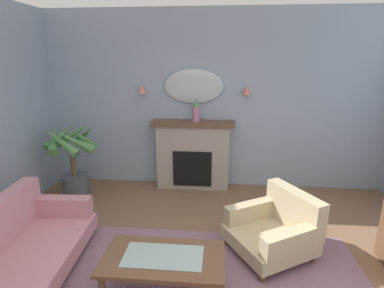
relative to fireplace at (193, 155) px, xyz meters
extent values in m
cube|color=#8C9EB2|center=(0.36, 0.22, 0.89)|extent=(6.63, 0.10, 2.92)
cube|color=gray|center=(0.00, 0.01, -0.02)|extent=(1.20, 0.28, 1.10)
cube|color=black|center=(0.00, -0.09, -0.19)|extent=(0.64, 0.12, 0.60)
cube|color=brown|center=(0.00, -0.01, 0.56)|extent=(1.36, 0.36, 0.06)
cylinder|color=#9E6084|center=(0.05, -0.03, 0.71)|extent=(0.12, 0.12, 0.23)
cone|color=#4C8447|center=(0.05, -0.03, 0.90)|extent=(0.10, 0.10, 0.16)
ellipsoid|color=#B2BCC6|center=(0.00, 0.14, 1.14)|extent=(0.96, 0.06, 0.56)
cone|color=#D17066|center=(-0.85, 0.09, 1.09)|extent=(0.14, 0.14, 0.14)
cone|color=#D17066|center=(0.85, 0.09, 1.09)|extent=(0.14, 0.14, 0.14)
cube|color=brown|center=(-0.05, -2.50, -0.15)|extent=(1.10, 0.60, 0.04)
cube|color=#8C9E99|center=(-0.05, -2.50, -0.13)|extent=(0.72, 0.36, 0.01)
cylinder|color=brown|center=(-0.54, -2.26, -0.37)|extent=(0.06, 0.06, 0.40)
cylinder|color=brown|center=(0.44, -2.26, -0.37)|extent=(0.06, 0.06, 0.40)
cube|color=#B77A84|center=(-1.45, -2.39, -0.38)|extent=(0.95, 1.75, 0.18)
cube|color=#B77A84|center=(-1.50, -1.61, -0.17)|extent=(0.76, 0.21, 0.24)
cylinder|color=brown|center=(-1.16, -1.60, -0.52)|extent=(0.07, 0.07, 0.10)
cylinder|color=brown|center=(-1.84, -1.64, -0.52)|extent=(0.07, 0.07, 0.10)
cube|color=tan|center=(1.02, -1.75, -0.39)|extent=(1.09, 1.09, 0.16)
cube|color=tan|center=(1.31, -1.58, -0.09)|extent=(0.54, 0.77, 0.45)
cube|color=tan|center=(0.85, -1.46, -0.20)|extent=(0.69, 0.48, 0.22)
cube|color=tan|center=(1.19, -2.04, -0.20)|extent=(0.69, 0.48, 0.22)
cylinder|color=brown|center=(0.55, -1.63, -0.52)|extent=(0.06, 0.06, 0.10)
cylinder|color=brown|center=(0.90, -2.21, -0.52)|extent=(0.06, 0.06, 0.10)
cylinder|color=brown|center=(1.14, -1.28, -0.52)|extent=(0.06, 0.06, 0.10)
cylinder|color=brown|center=(1.48, -1.87, -0.52)|extent=(0.06, 0.06, 0.10)
cylinder|color=#474C56|center=(-1.85, -0.53, -0.39)|extent=(0.41, 0.41, 0.36)
cylinder|color=brown|center=(-1.85, -0.53, -0.02)|extent=(0.08, 0.08, 0.38)
cone|color=#4C8447|center=(-1.62, -0.57, 0.40)|extent=(0.24, 0.56, 0.49)
cone|color=#4C8447|center=(-1.70, -0.35, 0.40)|extent=(0.54, 0.48, 0.44)
cone|color=#4C8447|center=(-1.91, -0.31, 0.40)|extent=(0.60, 0.31, 0.42)
cone|color=#4C8447|center=(-2.06, -0.44, 0.40)|extent=(0.36, 0.60, 0.40)
cone|color=#4C8447|center=(-2.06, -0.61, 0.40)|extent=(0.36, 0.59, 0.42)
cone|color=#4C8447|center=(-1.87, -0.76, 0.40)|extent=(0.57, 0.21, 0.47)
cone|color=#4C8447|center=(-1.69, -0.70, 0.40)|extent=(0.51, 0.49, 0.47)
camera|label=1|loc=(0.42, -4.76, 1.59)|focal=27.87mm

